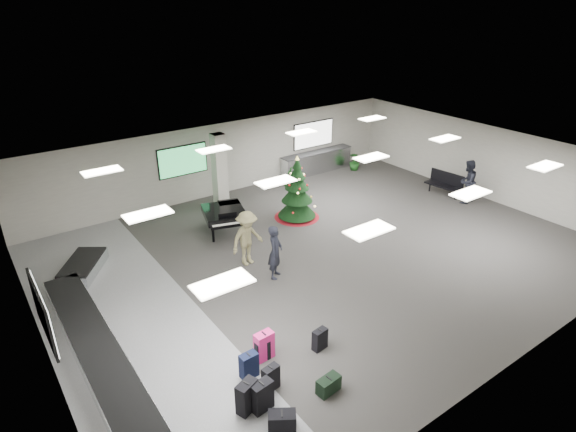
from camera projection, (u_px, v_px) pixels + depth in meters
ground at (324, 253)px, 16.91m from camera, size 18.00×18.00×0.00m
room_envelope at (304, 188)px, 16.21m from camera, size 18.02×14.02×3.21m
baggage_carousel at (95, 333)px, 12.63m from camera, size 2.28×9.71×0.43m
service_counter at (317, 162)px, 24.21m from camera, size 4.05×0.65×1.08m
suitcase_0 at (247, 397)px, 10.43m from camera, size 0.56×0.43×0.79m
suitcase_1 at (271, 378)px, 11.02m from camera, size 0.43×0.27×0.65m
pink_suitcase at (264, 346)px, 11.94m from camera, size 0.49×0.30×0.77m
suitcase_3 at (262, 351)px, 11.92m from camera, size 0.38×0.24×0.57m
navy_suitcase at (249, 365)px, 11.37m from camera, size 0.43×0.26×0.68m
suitcase_5 at (262, 396)px, 10.46m from camera, size 0.52×0.33×0.76m
green_duffel at (329, 385)px, 11.00m from camera, size 0.60×0.35×0.40m
suitcase_7 at (320, 339)px, 12.29m from camera, size 0.43×0.27×0.60m
black_duffel at (282, 420)px, 10.09m from camera, size 0.67×0.60×0.41m
christmas_tree at (297, 197)px, 19.22m from camera, size 1.84×1.84×2.62m
grand_piano at (224, 214)px, 18.04m from camera, size 1.92×2.22×1.08m
bench at (445, 183)px, 21.49m from camera, size 0.72×1.69×1.04m
traveler_a at (275, 252)px, 15.15m from camera, size 0.78×0.76×1.80m
traveler_b at (247, 238)px, 15.87m from camera, size 1.33×0.90×1.91m
traveler_bench at (467, 182)px, 20.57m from camera, size 1.02×0.84×1.90m
potted_plant_left at (288, 177)px, 22.54m from camera, size 0.63×0.58×0.92m
potted_plant_right at (354, 161)px, 24.54m from camera, size 0.72×0.72×0.91m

